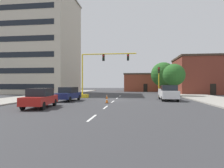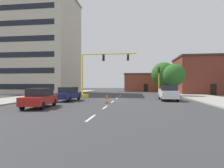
{
  "view_description": "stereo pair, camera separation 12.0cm",
  "coord_description": "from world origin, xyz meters",
  "px_view_note": "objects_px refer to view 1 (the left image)",
  "views": [
    {
      "loc": [
        2.65,
        -25.49,
        2.1
      ],
      "look_at": [
        -0.81,
        2.99,
        2.13
      ],
      "focal_mm": 30.27,
      "sensor_mm": 36.0,
      "label": 1
    },
    {
      "loc": [
        2.77,
        -25.48,
        2.1
      ],
      "look_at": [
        -0.81,
        2.99,
        2.13
      ],
      "focal_mm": 30.27,
      "sensor_mm": 36.0,
      "label": 2
    }
  ],
  "objects_px": {
    "pickup_truck_white": "(168,93)",
    "traffic_light_pole_right": "(159,75)",
    "tree_right_mid": "(174,75)",
    "traffic_cone_roadside_b": "(107,97)",
    "sedan_red_mid_left": "(40,98)",
    "sedan_navy_near_left": "(68,94)",
    "tree_right_far": "(163,74)",
    "traffic_signal_gantry": "(90,83)",
    "traffic_cone_roadside_a": "(107,100)"
  },
  "relations": [
    {
      "from": "traffic_light_pole_right",
      "to": "traffic_cone_roadside_b",
      "type": "xyz_separation_m",
      "value": [
        -7.8,
        -3.39,
        -3.23
      ]
    },
    {
      "from": "traffic_signal_gantry",
      "to": "sedan_red_mid_left",
      "type": "bearing_deg",
      "value": -96.59
    },
    {
      "from": "tree_right_mid",
      "to": "traffic_cone_roadside_b",
      "type": "xyz_separation_m",
      "value": [
        -10.74,
        -6.58,
        -3.41
      ]
    },
    {
      "from": "sedan_red_mid_left",
      "to": "tree_right_far",
      "type": "bearing_deg",
      "value": 63.87
    },
    {
      "from": "sedan_navy_near_left",
      "to": "traffic_signal_gantry",
      "type": "bearing_deg",
      "value": 77.15
    },
    {
      "from": "tree_right_mid",
      "to": "sedan_navy_near_left",
      "type": "height_order",
      "value": "tree_right_mid"
    },
    {
      "from": "traffic_cone_roadside_a",
      "to": "traffic_cone_roadside_b",
      "type": "distance_m",
      "value": 6.44
    },
    {
      "from": "sedan_navy_near_left",
      "to": "traffic_cone_roadside_a",
      "type": "distance_m",
      "value": 5.64
    },
    {
      "from": "traffic_cone_roadside_b",
      "to": "traffic_light_pole_right",
      "type": "bearing_deg",
      "value": 23.48
    },
    {
      "from": "traffic_signal_gantry",
      "to": "traffic_cone_roadside_b",
      "type": "distance_m",
      "value": 3.85
    },
    {
      "from": "pickup_truck_white",
      "to": "sedan_red_mid_left",
      "type": "distance_m",
      "value": 15.8
    },
    {
      "from": "tree_right_mid",
      "to": "sedan_red_mid_left",
      "type": "distance_m",
      "value": 23.4
    },
    {
      "from": "traffic_signal_gantry",
      "to": "traffic_cone_roadside_a",
      "type": "distance_m",
      "value": 9.06
    },
    {
      "from": "tree_right_mid",
      "to": "sedan_navy_near_left",
      "type": "distance_m",
      "value": 18.71
    },
    {
      "from": "tree_right_mid",
      "to": "traffic_cone_roadside_b",
      "type": "bearing_deg",
      "value": -148.5
    },
    {
      "from": "sedan_red_mid_left",
      "to": "traffic_cone_roadside_b",
      "type": "distance_m",
      "value": 11.92
    },
    {
      "from": "traffic_light_pole_right",
      "to": "sedan_red_mid_left",
      "type": "distance_m",
      "value": 19.08
    },
    {
      "from": "sedan_red_mid_left",
      "to": "traffic_cone_roadside_b",
      "type": "xyz_separation_m",
      "value": [
        4.37,
        11.07,
        -0.59
      ]
    },
    {
      "from": "traffic_signal_gantry",
      "to": "sedan_red_mid_left",
      "type": "relative_size",
      "value": 1.98
    },
    {
      "from": "sedan_red_mid_left",
      "to": "traffic_cone_roadside_a",
      "type": "distance_m",
      "value": 7.14
    },
    {
      "from": "pickup_truck_white",
      "to": "traffic_cone_roadside_b",
      "type": "distance_m",
      "value": 8.55
    },
    {
      "from": "traffic_light_pole_right",
      "to": "tree_right_mid",
      "type": "bearing_deg",
      "value": 47.34
    },
    {
      "from": "tree_right_mid",
      "to": "tree_right_far",
      "type": "xyz_separation_m",
      "value": [
        0.2,
        13.55,
        0.77
      ]
    },
    {
      "from": "pickup_truck_white",
      "to": "traffic_cone_roadside_a",
      "type": "xyz_separation_m",
      "value": [
        -7.38,
        -4.67,
        -0.65
      ]
    },
    {
      "from": "tree_right_far",
      "to": "traffic_cone_roadside_b",
      "type": "bearing_deg",
      "value": -118.51
    },
    {
      "from": "pickup_truck_white",
      "to": "sedan_red_mid_left",
      "type": "xyz_separation_m",
      "value": [
        -12.72,
        -9.38,
        -0.09
      ]
    },
    {
      "from": "pickup_truck_white",
      "to": "traffic_cone_roadside_a",
      "type": "bearing_deg",
      "value": -147.68
    },
    {
      "from": "pickup_truck_white",
      "to": "sedan_navy_near_left",
      "type": "relative_size",
      "value": 1.18
    },
    {
      "from": "tree_right_far",
      "to": "traffic_cone_roadside_b",
      "type": "height_order",
      "value": "tree_right_far"
    },
    {
      "from": "traffic_light_pole_right",
      "to": "sedan_navy_near_left",
      "type": "bearing_deg",
      "value": -147.56
    },
    {
      "from": "tree_right_mid",
      "to": "tree_right_far",
      "type": "height_order",
      "value": "tree_right_far"
    },
    {
      "from": "pickup_truck_white",
      "to": "traffic_light_pole_right",
      "type": "bearing_deg",
      "value": 96.23
    },
    {
      "from": "tree_right_far",
      "to": "sedan_navy_near_left",
      "type": "distance_m",
      "value": 28.95
    },
    {
      "from": "traffic_light_pole_right",
      "to": "traffic_cone_roadside_b",
      "type": "relative_size",
      "value": 7.83
    },
    {
      "from": "tree_right_far",
      "to": "pickup_truck_white",
      "type": "bearing_deg",
      "value": -96.75
    },
    {
      "from": "sedan_red_mid_left",
      "to": "traffic_signal_gantry",
      "type": "bearing_deg",
      "value": 83.41
    },
    {
      "from": "sedan_navy_near_left",
      "to": "sedan_red_mid_left",
      "type": "distance_m",
      "value": 6.81
    },
    {
      "from": "traffic_signal_gantry",
      "to": "traffic_cone_roadside_b",
      "type": "relative_size",
      "value": 15.13
    },
    {
      "from": "traffic_signal_gantry",
      "to": "traffic_cone_roadside_b",
      "type": "height_order",
      "value": "traffic_signal_gantry"
    },
    {
      "from": "traffic_signal_gantry",
      "to": "sedan_navy_near_left",
      "type": "distance_m",
      "value": 6.17
    },
    {
      "from": "tree_right_mid",
      "to": "sedan_red_mid_left",
      "type": "bearing_deg",
      "value": -130.56
    },
    {
      "from": "tree_right_mid",
      "to": "tree_right_far",
      "type": "relative_size",
      "value": 0.75
    },
    {
      "from": "traffic_signal_gantry",
      "to": "traffic_cone_roadside_b",
      "type": "xyz_separation_m",
      "value": [
        2.9,
        -1.6,
        -1.96
      ]
    },
    {
      "from": "tree_right_mid",
      "to": "tree_right_far",
      "type": "bearing_deg",
      "value": 89.17
    },
    {
      "from": "sedan_red_mid_left",
      "to": "traffic_cone_roadside_b",
      "type": "relative_size",
      "value": 7.64
    },
    {
      "from": "sedan_red_mid_left",
      "to": "traffic_cone_roadside_a",
      "type": "xyz_separation_m",
      "value": [
        5.34,
        4.71,
        -0.56
      ]
    },
    {
      "from": "traffic_cone_roadside_a",
      "to": "tree_right_far",
      "type": "bearing_deg",
      "value": 69.38
    },
    {
      "from": "traffic_light_pole_right",
      "to": "traffic_cone_roadside_a",
      "type": "height_order",
      "value": "traffic_light_pole_right"
    },
    {
      "from": "tree_right_far",
      "to": "sedan_navy_near_left",
      "type": "xyz_separation_m",
      "value": [
        -15.18,
        -24.39,
        -3.59
      ]
    },
    {
      "from": "tree_right_far",
      "to": "sedan_navy_near_left",
      "type": "bearing_deg",
      "value": -121.89
    }
  ]
}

